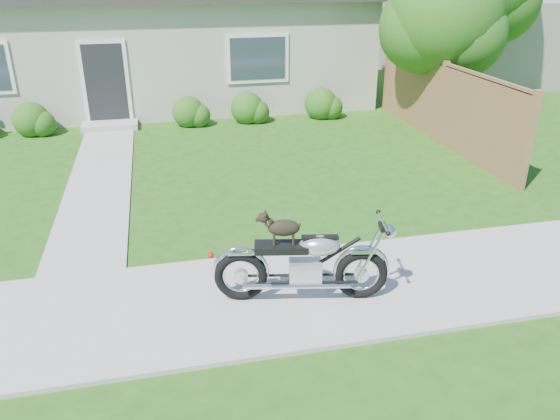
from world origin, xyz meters
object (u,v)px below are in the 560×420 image
object	(u,v)px
fence	(442,102)
potted_plant_right	(184,113)
house	(158,27)
tree_near	(450,20)
motorcycle_with_dog	(304,262)

from	to	relation	value
fence	potted_plant_right	world-z (taller)	fence
house	fence	bearing A→B (deg)	-44.74
house	tree_near	size ratio (longest dim) A/B	3.00
potted_plant_right	motorcycle_with_dog	size ratio (longest dim) A/B	0.29
potted_plant_right	motorcycle_with_dog	bearing A→B (deg)	-84.08
fence	potted_plant_right	bearing A→B (deg)	154.55
potted_plant_right	fence	bearing A→B (deg)	-25.45
house	fence	size ratio (longest dim) A/B	1.90
tree_near	potted_plant_right	size ratio (longest dim) A/B	6.55
tree_near	potted_plant_right	bearing A→B (deg)	163.43
potted_plant_right	house	bearing A→B (deg)	96.92
fence	house	bearing A→B (deg)	135.26
tree_near	motorcycle_with_dog	xyz separation A→B (m)	(-5.43, -6.85, -2.13)
tree_near	motorcycle_with_dog	distance (m)	9.00
fence	potted_plant_right	distance (m)	6.55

